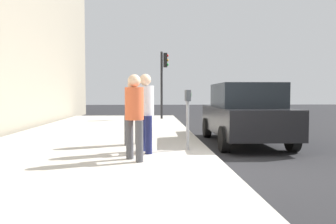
% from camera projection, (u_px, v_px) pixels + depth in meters
% --- Properties ---
extents(ground_plane, '(80.00, 80.00, 0.00)m').
position_uv_depth(ground_plane, '(223.00, 169.00, 6.36)').
color(ground_plane, '#232326').
rests_on(ground_plane, ground).
extents(sidewalk_slab, '(28.00, 6.00, 0.15)m').
position_uv_depth(sidewalk_slab, '(67.00, 167.00, 6.20)').
color(sidewalk_slab, '#B7B2A8').
rests_on(sidewalk_slab, ground_plane).
extents(parking_meter, '(0.36, 0.12, 1.41)m').
position_uv_depth(parking_meter, '(188.00, 107.00, 7.62)').
color(parking_meter, gray).
rests_on(parking_meter, sidewalk_slab).
extents(pedestrian_at_meter, '(0.51, 0.38, 1.76)m').
position_uv_depth(pedestrian_at_meter, '(145.00, 106.00, 7.26)').
color(pedestrian_at_meter, '#191E4C').
rests_on(pedestrian_at_meter, sidewalk_slab).
extents(pedestrian_bystander, '(0.46, 0.37, 1.70)m').
position_uv_depth(pedestrian_bystander, '(134.00, 111.00, 6.37)').
color(pedestrian_bystander, '#47474C').
rests_on(pedestrian_bystander, sidewalk_slab).
extents(parking_officer, '(0.41, 0.41, 1.68)m').
position_uv_depth(parking_officer, '(133.00, 107.00, 8.41)').
color(parking_officer, '#47474C').
rests_on(parking_officer, sidewalk_slab).
extents(parked_sedan_near, '(4.44, 2.04, 1.77)m').
position_uv_depth(parked_sedan_near, '(244.00, 114.00, 9.55)').
color(parked_sedan_near, black).
rests_on(parked_sedan_near, ground_plane).
extents(traffic_signal, '(0.24, 0.44, 3.60)m').
position_uv_depth(traffic_signal, '(163.00, 74.00, 17.46)').
color(traffic_signal, black).
rests_on(traffic_signal, sidewalk_slab).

